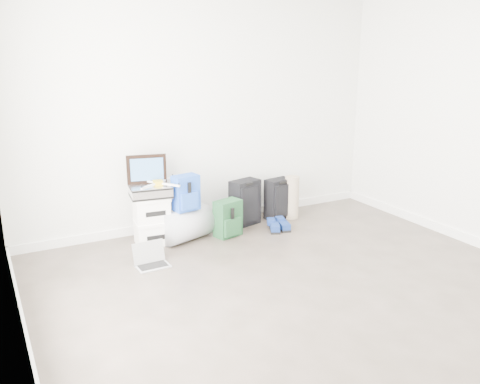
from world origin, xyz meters
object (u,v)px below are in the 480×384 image
large_suitcase (245,203)px  laptop (151,260)px  briefcase (151,191)px  duffel_bag (186,225)px  carry_on (279,199)px  boxes_stack (152,220)px

large_suitcase → laptop: size_ratio=1.69×
briefcase → laptop: briefcase is taller
duffel_bag → briefcase: bearing=151.0°
carry_on → large_suitcase: bearing=170.2°
carry_on → laptop: 1.98m
briefcase → duffel_bag: bearing=-2.9°
boxes_stack → briefcase: briefcase is taller
briefcase → laptop: bearing=-102.1°
duffel_bag → laptop: bearing=-157.7°
carry_on → duffel_bag: bearing=177.0°
boxes_stack → large_suitcase: bearing=9.5°
duffel_bag → large_suitcase: large_suitcase is taller
briefcase → carry_on: (1.66, 0.08, -0.34)m
briefcase → large_suitcase: (1.19, 0.08, -0.32)m
carry_on → boxes_stack: bearing=173.1°
duffel_bag → laptop: (-0.57, -0.48, -0.12)m
duffel_bag → carry_on: carry_on is taller
large_suitcase → boxes_stack: bearing=169.5°
laptop → carry_on: bearing=16.9°
duffel_bag → carry_on: (1.30, 0.15, 0.07)m
boxes_stack → carry_on: boxes_stack is taller
briefcase → laptop: size_ratio=1.31×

